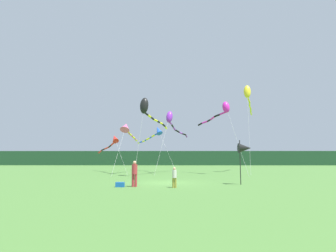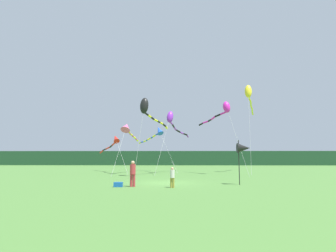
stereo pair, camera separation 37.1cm
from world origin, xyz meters
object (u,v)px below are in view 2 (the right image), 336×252
at_px(banner_flag_pole, 243,148).
at_px(kite_magenta, 223,110).
at_px(cooler_box, 118,185).
at_px(kite_purple, 172,121).
at_px(person_child, 172,176).
at_px(kite_black, 146,108).
at_px(kite_rainbow, 127,128).
at_px(person_adult, 133,172).
at_px(kite_yellow, 249,95).
at_px(kite_blue, 157,132).
at_px(kite_red, 114,141).

xyz_separation_m(banner_flag_pole, kite_magenta, (0.66, 11.15, 4.72)).
xyz_separation_m(cooler_box, kite_magenta, (9.17, 12.70, 7.10)).
relative_size(cooler_box, kite_purple, 0.06).
distance_m(person_child, kite_black, 11.91).
bearing_deg(cooler_box, kite_purple, 77.34).
bearing_deg(kite_black, cooler_box, -94.73).
distance_m(person_child, kite_rainbow, 15.18).
bearing_deg(kite_magenta, person_adult, -123.34).
distance_m(kite_purple, kite_yellow, 10.46).
xyz_separation_m(person_child, kite_purple, (-0.13, 15.44, 5.61)).
bearing_deg(kite_rainbow, kite_blue, 62.83).
relative_size(person_child, kite_blue, 0.17).
bearing_deg(person_adult, person_child, -12.01).
bearing_deg(kite_purple, kite_rainbow, -159.43).
bearing_deg(kite_purple, kite_red, 167.89).
height_order(person_adult, kite_purple, kite_purple).
bearing_deg(kite_yellow, kite_rainbow, -167.36).
xyz_separation_m(cooler_box, banner_flag_pole, (8.51, 1.55, 2.38)).
relative_size(banner_flag_pole, kite_rainbow, 0.39).
relative_size(cooler_box, kite_rainbow, 0.07).
distance_m(kite_yellow, kite_blue, 13.00).
xyz_separation_m(kite_rainbow, kite_yellow, (14.94, 3.35, 4.63)).
distance_m(cooler_box, banner_flag_pole, 8.97).
xyz_separation_m(cooler_box, kite_yellow, (13.12, 16.42, 9.68)).
distance_m(person_adult, person_child, 2.67).
distance_m(person_adult, kite_black, 11.02).
xyz_separation_m(kite_red, kite_yellow, (17.27, -0.21, 5.89)).
bearing_deg(person_adult, cooler_box, -171.52).
distance_m(person_child, cooler_box, 3.58).
height_order(person_adult, kite_blue, kite_blue).
height_order(person_child, kite_purple, kite_purple).
xyz_separation_m(kite_purple, kite_rainbow, (-5.19, -1.95, -1.12)).
distance_m(kite_rainbow, kite_blue, 6.68).
distance_m(kite_red, kite_yellow, 18.25).
height_order(kite_red, kite_blue, kite_blue).
distance_m(person_child, kite_yellow, 21.43).
bearing_deg(kite_rainbow, kite_red, 123.16).
bearing_deg(person_adult, kite_black, 90.77).
height_order(banner_flag_pole, kite_black, kite_black).
xyz_separation_m(kite_magenta, kite_blue, (-7.94, 6.31, -1.96)).
relative_size(person_adult, kite_rainbow, 0.21).
relative_size(person_child, banner_flag_pole, 0.41).
relative_size(person_adult, banner_flag_pole, 0.54).
distance_m(kite_red, kite_magenta, 14.28).
xyz_separation_m(cooler_box, kite_blue, (1.23, 19.01, 5.13)).
relative_size(banner_flag_pole, kite_red, 0.36).
relative_size(cooler_box, kite_red, 0.06).
bearing_deg(kite_yellow, kite_purple, -171.82).
relative_size(person_adult, kite_purple, 0.17).
bearing_deg(kite_purple, kite_yellow, 8.18).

